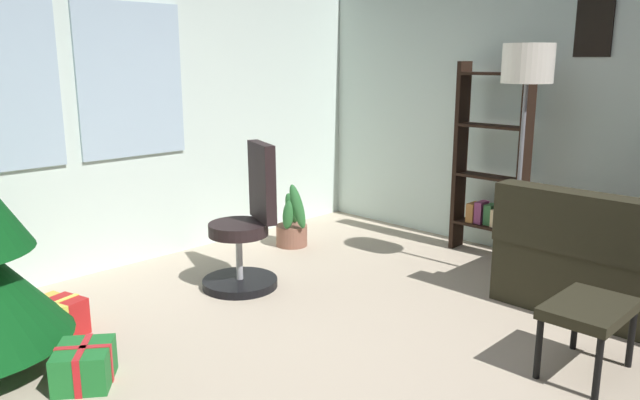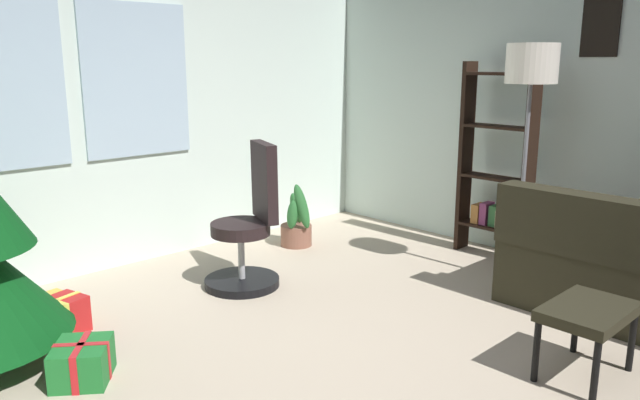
{
  "view_description": "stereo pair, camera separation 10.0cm",
  "coord_description": "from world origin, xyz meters",
  "px_view_note": "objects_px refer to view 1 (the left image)",
  "views": [
    {
      "loc": [
        -2.35,
        -1.88,
        1.67
      ],
      "look_at": [
        0.39,
        0.81,
        0.78
      ],
      "focal_mm": 34.45,
      "sensor_mm": 36.0,
      "label": 1
    },
    {
      "loc": [
        -2.28,
        -1.95,
        1.67
      ],
      "look_at": [
        0.39,
        0.81,
        0.78
      ],
      "focal_mm": 34.45,
      "sensor_mm": 36.0,
      "label": 2
    }
  ],
  "objects_px": {
    "footstool": "(589,313)",
    "floor_lamp": "(527,81)",
    "gift_box_green": "(84,365)",
    "office_chair": "(247,232)",
    "gift_box_red": "(55,322)",
    "bookshelf": "(491,171)",
    "potted_plant": "(292,225)",
    "gift_box_gold": "(48,314)"
  },
  "relations": [
    {
      "from": "footstool",
      "to": "floor_lamp",
      "type": "distance_m",
      "value": 1.85
    },
    {
      "from": "gift_box_green",
      "to": "floor_lamp",
      "type": "distance_m",
      "value": 3.44
    },
    {
      "from": "gift_box_green",
      "to": "office_chair",
      "type": "bearing_deg",
      "value": 18.63
    },
    {
      "from": "gift_box_gold",
      "to": "potted_plant",
      "type": "height_order",
      "value": "potted_plant"
    },
    {
      "from": "footstool",
      "to": "gift_box_green",
      "type": "relative_size",
      "value": 1.3
    },
    {
      "from": "bookshelf",
      "to": "potted_plant",
      "type": "bearing_deg",
      "value": 127.22
    },
    {
      "from": "gift_box_gold",
      "to": "bookshelf",
      "type": "distance_m",
      "value": 3.59
    },
    {
      "from": "gift_box_red",
      "to": "floor_lamp",
      "type": "height_order",
      "value": "floor_lamp"
    },
    {
      "from": "bookshelf",
      "to": "floor_lamp",
      "type": "xyz_separation_m",
      "value": [
        -0.45,
        -0.48,
        0.78
      ]
    },
    {
      "from": "gift_box_red",
      "to": "gift_box_green",
      "type": "bearing_deg",
      "value": -99.89
    },
    {
      "from": "footstool",
      "to": "office_chair",
      "type": "bearing_deg",
      "value": 100.86
    },
    {
      "from": "footstool",
      "to": "gift_box_red",
      "type": "height_order",
      "value": "footstool"
    },
    {
      "from": "gift_box_red",
      "to": "floor_lamp",
      "type": "relative_size",
      "value": 0.22
    },
    {
      "from": "gift_box_red",
      "to": "footstool",
      "type": "bearing_deg",
      "value": -53.08
    },
    {
      "from": "gift_box_red",
      "to": "bookshelf",
      "type": "bearing_deg",
      "value": -16.7
    },
    {
      "from": "gift_box_gold",
      "to": "bookshelf",
      "type": "height_order",
      "value": "bookshelf"
    },
    {
      "from": "bookshelf",
      "to": "floor_lamp",
      "type": "relative_size",
      "value": 0.93
    },
    {
      "from": "bookshelf",
      "to": "office_chair",
      "type": "bearing_deg",
      "value": 155.7
    },
    {
      "from": "footstool",
      "to": "gift_box_red",
      "type": "bearing_deg",
      "value": 126.92
    },
    {
      "from": "footstool",
      "to": "gift_box_green",
      "type": "height_order",
      "value": "footstool"
    },
    {
      "from": "gift_box_green",
      "to": "bookshelf",
      "type": "xyz_separation_m",
      "value": [
        3.47,
        -0.38,
        0.64
      ]
    },
    {
      "from": "bookshelf",
      "to": "potted_plant",
      "type": "distance_m",
      "value": 1.81
    },
    {
      "from": "floor_lamp",
      "to": "office_chair",
      "type": "bearing_deg",
      "value": 137.81
    },
    {
      "from": "office_chair",
      "to": "gift_box_red",
      "type": "bearing_deg",
      "value": 175.0
    },
    {
      "from": "office_chair",
      "to": "floor_lamp",
      "type": "xyz_separation_m",
      "value": [
        1.51,
        -1.37,
        1.1
      ]
    },
    {
      "from": "gift_box_red",
      "to": "potted_plant",
      "type": "xyz_separation_m",
      "value": [
        2.31,
        0.37,
        0.08
      ]
    },
    {
      "from": "gift_box_gold",
      "to": "office_chair",
      "type": "xyz_separation_m",
      "value": [
        1.35,
        -0.36,
        0.34
      ]
    },
    {
      "from": "footstool",
      "to": "gift_box_green",
      "type": "bearing_deg",
      "value": 136.97
    },
    {
      "from": "footstool",
      "to": "floor_lamp",
      "type": "relative_size",
      "value": 0.3
    },
    {
      "from": "footstool",
      "to": "office_chair",
      "type": "distance_m",
      "value": 2.38
    },
    {
      "from": "gift_box_green",
      "to": "office_chair",
      "type": "height_order",
      "value": "office_chair"
    },
    {
      "from": "footstool",
      "to": "gift_box_gold",
      "type": "xyz_separation_m",
      "value": [
        -1.79,
        2.69,
        -0.27
      ]
    },
    {
      "from": "gift_box_gold",
      "to": "office_chair",
      "type": "distance_m",
      "value": 1.43
    },
    {
      "from": "gift_box_green",
      "to": "footstool",
      "type": "bearing_deg",
      "value": -43.03
    },
    {
      "from": "footstool",
      "to": "gift_box_red",
      "type": "xyz_separation_m",
      "value": [
        -1.85,
        2.46,
        -0.23
      ]
    },
    {
      "from": "gift_box_red",
      "to": "office_chair",
      "type": "relative_size",
      "value": 0.36
    },
    {
      "from": "floor_lamp",
      "to": "potted_plant",
      "type": "xyz_separation_m",
      "value": [
        -0.59,
        1.85,
        -1.32
      ]
    },
    {
      "from": "footstool",
      "to": "bookshelf",
      "type": "distance_m",
      "value": 2.13
    },
    {
      "from": "footstool",
      "to": "potted_plant",
      "type": "height_order",
      "value": "potted_plant"
    },
    {
      "from": "floor_lamp",
      "to": "potted_plant",
      "type": "bearing_deg",
      "value": 107.7
    },
    {
      "from": "gift_box_green",
      "to": "gift_box_gold",
      "type": "distance_m",
      "value": 0.88
    },
    {
      "from": "office_chair",
      "to": "potted_plant",
      "type": "xyz_separation_m",
      "value": [
        0.91,
        0.49,
        -0.22
      ]
    }
  ]
}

